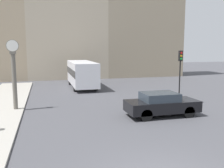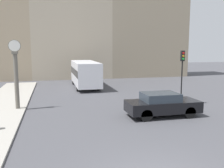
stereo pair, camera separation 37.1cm
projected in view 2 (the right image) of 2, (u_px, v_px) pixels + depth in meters
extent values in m
cube|color=#A39E93|center=(0.00, 109.00, 16.87)|extent=(3.36, 26.51, 0.12)
cube|color=#B7A88E|center=(71.00, 11.00, 34.25)|extent=(10.57, 5.00, 18.38)
cube|color=gray|center=(146.00, 22.00, 37.00)|extent=(11.47, 5.00, 15.98)
cube|color=black|center=(163.00, 106.00, 15.30)|extent=(4.45, 1.86, 0.67)
cube|color=#2D3842|center=(160.00, 97.00, 15.18)|extent=(2.14, 1.67, 0.49)
cylinder|color=black|center=(176.00, 106.00, 16.45)|extent=(0.71, 0.22, 0.71)
cylinder|color=black|center=(190.00, 112.00, 14.88)|extent=(0.71, 0.22, 0.71)
cylinder|color=black|center=(137.00, 109.00, 15.81)|extent=(0.71, 0.22, 0.71)
cylinder|color=black|center=(146.00, 115.00, 14.23)|extent=(0.71, 0.22, 0.71)
cube|color=silver|center=(85.00, 73.00, 26.65)|extent=(2.33, 7.80, 2.38)
cube|color=#1E232D|center=(85.00, 71.00, 26.63)|extent=(2.35, 7.64, 0.71)
cylinder|color=black|center=(91.00, 80.00, 29.37)|extent=(0.28, 0.90, 0.90)
cylinder|color=black|center=(74.00, 80.00, 28.89)|extent=(0.28, 0.90, 0.90)
cylinder|color=black|center=(99.00, 86.00, 24.72)|extent=(0.28, 0.90, 0.90)
cylinder|color=black|center=(78.00, 87.00, 24.24)|extent=(0.28, 0.90, 0.90)
cylinder|color=black|center=(181.00, 83.00, 18.16)|extent=(0.09, 0.09, 3.23)
cube|color=black|center=(183.00, 56.00, 17.88)|extent=(0.26, 0.20, 0.76)
cylinder|color=red|center=(184.00, 53.00, 17.73)|extent=(0.15, 0.04, 0.15)
cylinder|color=orange|center=(183.00, 56.00, 17.76)|extent=(0.15, 0.04, 0.15)
cylinder|color=green|center=(183.00, 59.00, 17.79)|extent=(0.15, 0.04, 0.15)
cylinder|color=#666056|center=(16.00, 82.00, 16.66)|extent=(0.28, 0.28, 3.67)
cube|color=#666056|center=(15.00, 53.00, 16.39)|extent=(0.36, 0.36, 0.17)
cylinder|color=#666056|center=(14.00, 46.00, 16.33)|extent=(0.79, 0.04, 0.79)
cylinder|color=white|center=(14.00, 46.00, 16.33)|extent=(0.73, 0.06, 0.73)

